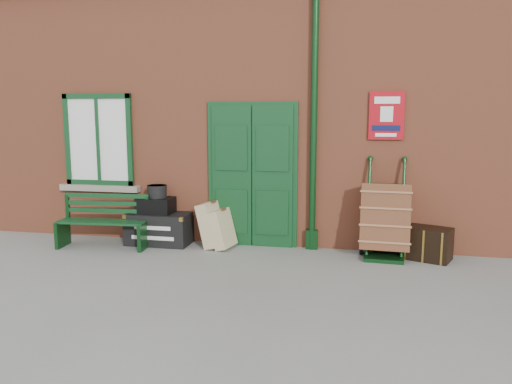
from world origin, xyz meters
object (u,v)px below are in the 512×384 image
(bench, at_px, (104,220))
(houdini_trunk, at_px, (159,228))
(dark_trunk, at_px, (427,243))
(porter_trolley, at_px, (385,220))

(bench, bearing_deg, houdini_trunk, 20.19)
(houdini_trunk, height_order, dark_trunk, houdini_trunk)
(dark_trunk, bearing_deg, porter_trolley, -159.34)
(porter_trolley, bearing_deg, bench, -173.01)
(bench, distance_m, dark_trunk, 4.90)
(bench, relative_size, houdini_trunk, 1.41)
(houdini_trunk, height_order, porter_trolley, porter_trolley)
(porter_trolley, bearing_deg, dark_trunk, 1.57)
(houdini_trunk, bearing_deg, porter_trolley, -0.14)
(bench, relative_size, dark_trunk, 2.19)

